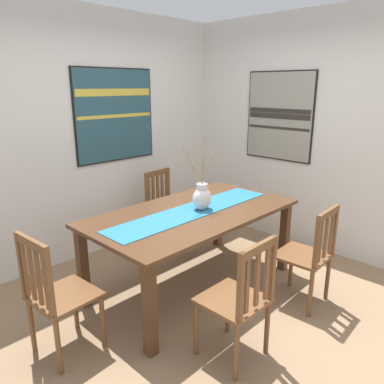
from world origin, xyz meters
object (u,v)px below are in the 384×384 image
painting_on_back_wall (115,115)px  painting_on_side_wall (279,116)px  chair_1 (239,299)px  chair_3 (56,294)px  dining_table (193,220)px  chair_0 (308,254)px  chair_2 (166,207)px  centerpiece_vase (202,197)px

painting_on_back_wall → painting_on_side_wall: painting_on_back_wall is taller
painting_on_side_wall → chair_1: bearing=-153.6°
chair_3 → painting_on_back_wall: bearing=41.9°
dining_table → painting_on_back_wall: bearing=84.3°
chair_1 → painting_on_back_wall: size_ratio=0.89×
chair_3 → painting_on_side_wall: 3.19m
chair_0 → chair_2: bearing=90.4°
centerpiece_vase → chair_2: bearing=67.4°
chair_1 → chair_3: 1.28m
centerpiece_vase → chair_0: bearing=-65.4°
painting_on_back_wall → painting_on_side_wall: 1.95m
chair_2 → chair_3: (-1.83, -0.89, 0.00)m
chair_0 → painting_on_side_wall: size_ratio=0.87×
chair_3 → painting_on_side_wall: size_ratio=0.91×
chair_3 → painting_on_back_wall: size_ratio=0.91×
painting_on_back_wall → painting_on_side_wall: size_ratio=0.99×
chair_2 → chair_1: bearing=-117.9°
chair_0 → painting_on_side_wall: painting_on_side_wall is taller
chair_0 → chair_2: (-0.01, 1.84, 0.01)m
dining_table → chair_2: 1.04m
centerpiece_vase → dining_table: bearing=153.5°
dining_table → painting_on_back_wall: 1.64m
centerpiece_vase → painting_on_back_wall: painting_on_back_wall is taller
dining_table → chair_3: chair_3 is taller
chair_0 → centerpiece_vase: bearing=114.6°
chair_0 → painting_on_side_wall: bearing=42.7°
chair_1 → chair_2: (0.98, 1.84, 0.01)m
centerpiece_vase → chair_0: 1.07m
painting_on_back_wall → painting_on_side_wall: (1.51, -1.23, -0.03)m
chair_2 → dining_table: bearing=-117.5°
chair_3 → chair_0: bearing=-27.4°
chair_2 → painting_on_back_wall: size_ratio=0.88×
chair_0 → painting_on_back_wall: (-0.35, 2.30, 1.09)m
chair_0 → chair_2: 1.84m
chair_0 → chair_3: bearing=152.6°
painting_on_side_wall → dining_table: bearing=-175.2°
dining_table → painting_on_side_wall: painting_on_side_wall is taller
chair_0 → chair_1: bearing=179.8°
painting_on_side_wall → chair_2: bearing=146.6°
chair_0 → painting_on_back_wall: painting_on_back_wall is taller
chair_0 → chair_1: size_ratio=0.98×
chair_1 → chair_3: size_ratio=0.98×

